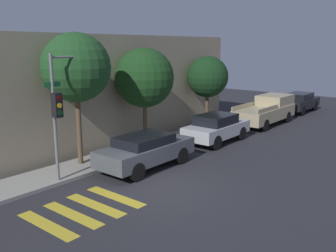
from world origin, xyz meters
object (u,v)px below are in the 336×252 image
Objects in this scene: sedan_middle at (216,128)px; tree_midblock at (144,78)px; traffic_light_pole at (65,96)px; pickup_truck at (267,110)px; tree_far_end at (208,77)px; sedan_near_corner at (146,150)px; tree_near_corner at (76,68)px; sedan_far_end at (299,102)px.

sedan_middle is 0.83× the size of tree_midblock.
pickup_truck is (14.95, -1.27, -2.37)m from traffic_light_pole.
sedan_near_corner is at bearing -164.08° from tree_far_end.
traffic_light_pole is 11.32m from tree_far_end.
sedan_near_corner is 0.80× the size of tree_near_corner.
traffic_light_pole reaches higher than pickup_truck.
pickup_truck is (11.93, 0.00, 0.14)m from sedan_near_corner.
traffic_light_pole is 9.09m from sedan_middle.
sedan_middle is at bearing -17.93° from tree_near_corner.
traffic_light_pole is at bearing 157.21° from sedan_near_corner.
tree_near_corner is (1.39, 1.08, 0.95)m from traffic_light_pole.
sedan_near_corner is 1.02× the size of sedan_far_end.
tree_midblock is 5.75m from tree_far_end.
tree_near_corner reaches higher than traffic_light_pole.
sedan_near_corner is 5.64m from sedan_middle.
tree_near_corner reaches higher than pickup_truck.
tree_far_end is at bearing 15.92° from sedan_near_corner.
sedan_far_end is 0.78× the size of tree_near_corner.
sedan_far_end is at bearing -6.88° from tree_near_corner.
tree_midblock is (-9.42, 2.35, 2.63)m from pickup_truck.
traffic_light_pole is 21.06m from sedan_far_end.
sedan_far_end is at bearing 0.00° from sedan_near_corner.
tree_far_end reaches higher than sedan_far_end.
traffic_light_pole is at bearing 175.15° from pickup_truck.
tree_near_corner is 9.93m from tree_far_end.
sedan_middle is at bearing 180.00° from pickup_truck.
sedan_middle is 0.75× the size of pickup_truck.
sedan_middle reaches higher than sedan_near_corner.
sedan_near_corner is 11.93m from pickup_truck.
sedan_near_corner is at bearing -55.29° from tree_near_corner.
traffic_light_pole is 0.97× the size of tree_midblock.
tree_midblock reaches higher than pickup_truck.
tree_midblock is at bearing 43.16° from sedan_near_corner.
tree_near_corner is 4.19m from tree_midblock.
pickup_truck is 14.16m from tree_near_corner.
traffic_light_pole is 1.16× the size of sedan_middle.
tree_far_end reaches higher than sedan_middle.
tree_near_corner is at bearing 173.12° from sedan_far_end.
tree_midblock is (-15.35, 2.35, 2.75)m from sedan_far_end.
sedan_middle is 4.27m from tree_far_end.
traffic_light_pole is 5.64m from tree_midblock.
traffic_light_pole is at bearing -141.99° from tree_near_corner.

